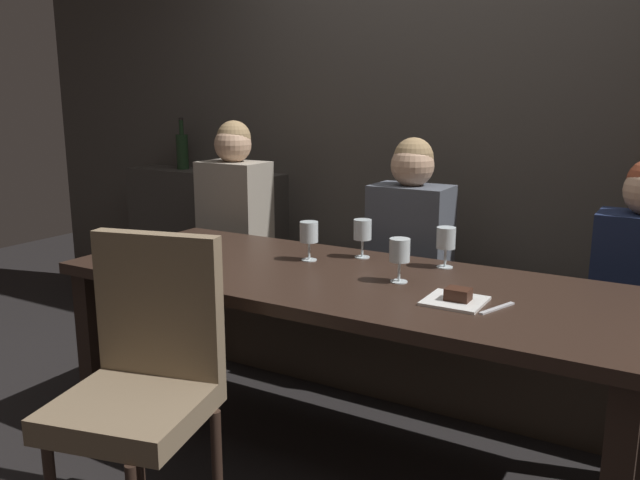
{
  "coord_description": "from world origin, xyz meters",
  "views": [
    {
      "loc": [
        1.13,
        -2.1,
        1.41
      ],
      "look_at": [
        -0.16,
        0.11,
        0.84
      ],
      "focal_mm": 36.38,
      "sensor_mm": 36.0,
      "label": 1
    }
  ],
  "objects_px": {
    "dining_table": "(343,298)",
    "chair_near_side": "(144,369)",
    "wine_bottle_dark_red": "(182,150)",
    "wine_glass_end_right": "(309,233)",
    "diner_redhead": "(235,202)",
    "diner_bearded": "(411,226)",
    "wine_glass_near_right": "(363,231)",
    "wine_glass_far_left": "(400,252)",
    "dessert_plate": "(456,299)",
    "banquette_bench": "(410,343)",
    "wine_glass_near_left": "(446,239)",
    "fork_on_table": "(497,308)"
  },
  "relations": [
    {
      "from": "diner_bearded",
      "to": "wine_glass_near_right",
      "type": "distance_m",
      "value": 0.39
    },
    {
      "from": "wine_bottle_dark_red",
      "to": "wine_glass_near_left",
      "type": "height_order",
      "value": "wine_bottle_dark_red"
    },
    {
      "from": "wine_glass_far_left",
      "to": "diner_bearded",
      "type": "bearing_deg",
      "value": 109.16
    },
    {
      "from": "wine_glass_far_left",
      "to": "fork_on_table",
      "type": "relative_size",
      "value": 0.96
    },
    {
      "from": "dining_table",
      "to": "chair_near_side",
      "type": "relative_size",
      "value": 2.24
    },
    {
      "from": "diner_redhead",
      "to": "dessert_plate",
      "type": "height_order",
      "value": "diner_redhead"
    },
    {
      "from": "wine_glass_near_left",
      "to": "dessert_plate",
      "type": "height_order",
      "value": "wine_glass_near_left"
    },
    {
      "from": "diner_bearded",
      "to": "wine_glass_near_left",
      "type": "bearing_deg",
      "value": -50.49
    },
    {
      "from": "wine_glass_near_right",
      "to": "wine_glass_near_left",
      "type": "height_order",
      "value": "same"
    },
    {
      "from": "fork_on_table",
      "to": "banquette_bench",
      "type": "bearing_deg",
      "value": 147.81
    },
    {
      "from": "diner_redhead",
      "to": "banquette_bench",
      "type": "bearing_deg",
      "value": 1.07
    },
    {
      "from": "chair_near_side",
      "to": "dessert_plate",
      "type": "bearing_deg",
      "value": 37.52
    },
    {
      "from": "dining_table",
      "to": "dessert_plate",
      "type": "xyz_separation_m",
      "value": [
        0.48,
        -0.1,
        0.1
      ]
    },
    {
      "from": "wine_glass_near_right",
      "to": "wine_glass_near_left",
      "type": "bearing_deg",
      "value": 3.32
    },
    {
      "from": "diner_redhead",
      "to": "wine_bottle_dark_red",
      "type": "distance_m",
      "value": 0.82
    },
    {
      "from": "wine_bottle_dark_red",
      "to": "wine_glass_end_right",
      "type": "bearing_deg",
      "value": -31.26
    },
    {
      "from": "wine_bottle_dark_red",
      "to": "fork_on_table",
      "type": "height_order",
      "value": "wine_bottle_dark_red"
    },
    {
      "from": "wine_glass_end_right",
      "to": "dessert_plate",
      "type": "bearing_deg",
      "value": -18.34
    },
    {
      "from": "diner_redhead",
      "to": "diner_bearded",
      "type": "xyz_separation_m",
      "value": [
        1.04,
        -0.01,
        -0.03
      ]
    },
    {
      "from": "wine_glass_near_right",
      "to": "diner_bearded",
      "type": "bearing_deg",
      "value": 81.36
    },
    {
      "from": "diner_bearded",
      "to": "wine_glass_near_right",
      "type": "bearing_deg",
      "value": -98.64
    },
    {
      "from": "diner_redhead",
      "to": "dessert_plate",
      "type": "distance_m",
      "value": 1.71
    },
    {
      "from": "diner_bearded",
      "to": "dessert_plate",
      "type": "relative_size",
      "value": 4.08
    },
    {
      "from": "chair_near_side",
      "to": "diner_redhead",
      "type": "height_order",
      "value": "diner_redhead"
    },
    {
      "from": "diner_redhead",
      "to": "wine_glass_far_left",
      "type": "distance_m",
      "value": 1.42
    },
    {
      "from": "chair_near_side",
      "to": "fork_on_table",
      "type": "relative_size",
      "value": 5.76
    },
    {
      "from": "dining_table",
      "to": "diner_bearded",
      "type": "height_order",
      "value": "diner_bearded"
    },
    {
      "from": "diner_bearded",
      "to": "wine_bottle_dark_red",
      "type": "xyz_separation_m",
      "value": [
        -1.73,
        0.37,
        0.25
      ]
    },
    {
      "from": "wine_glass_near_right",
      "to": "chair_near_side",
      "type": "bearing_deg",
      "value": -104.65
    },
    {
      "from": "wine_glass_near_right",
      "to": "fork_on_table",
      "type": "xyz_separation_m",
      "value": [
        0.68,
        -0.39,
        -0.11
      ]
    },
    {
      "from": "diner_redhead",
      "to": "wine_glass_near_right",
      "type": "relative_size",
      "value": 5.08
    },
    {
      "from": "diner_redhead",
      "to": "wine_glass_near_right",
      "type": "xyz_separation_m",
      "value": [
        0.98,
        -0.39,
        0.01
      ]
    },
    {
      "from": "dining_table",
      "to": "chair_near_side",
      "type": "height_order",
      "value": "chair_near_side"
    },
    {
      "from": "dessert_plate",
      "to": "dining_table",
      "type": "bearing_deg",
      "value": 168.12
    },
    {
      "from": "wine_glass_near_right",
      "to": "wine_glass_near_left",
      "type": "distance_m",
      "value": 0.36
    },
    {
      "from": "wine_bottle_dark_red",
      "to": "wine_glass_near_left",
      "type": "bearing_deg",
      "value": -19.94
    },
    {
      "from": "chair_near_side",
      "to": "wine_glass_far_left",
      "type": "distance_m",
      "value": 0.97
    },
    {
      "from": "diner_bearded",
      "to": "chair_near_side",
      "type": "bearing_deg",
      "value": -103.02
    },
    {
      "from": "banquette_bench",
      "to": "dessert_plate",
      "type": "bearing_deg",
      "value": -59.02
    },
    {
      "from": "wine_bottle_dark_red",
      "to": "dessert_plate",
      "type": "height_order",
      "value": "wine_bottle_dark_red"
    },
    {
      "from": "banquette_bench",
      "to": "diner_redhead",
      "type": "distance_m",
      "value": 1.21
    },
    {
      "from": "diner_redhead",
      "to": "wine_glass_end_right",
      "type": "height_order",
      "value": "diner_redhead"
    },
    {
      "from": "diner_redhead",
      "to": "wine_glass_end_right",
      "type": "relative_size",
      "value": 5.08
    },
    {
      "from": "fork_on_table",
      "to": "wine_glass_near_left",
      "type": "bearing_deg",
      "value": 148.33
    },
    {
      "from": "fork_on_table",
      "to": "dessert_plate",
      "type": "bearing_deg",
      "value": -159.0
    },
    {
      "from": "dessert_plate",
      "to": "diner_redhead",
      "type": "bearing_deg",
      "value": 152.81
    },
    {
      "from": "dining_table",
      "to": "wine_glass_near_left",
      "type": "xyz_separation_m",
      "value": [
        0.29,
        0.31,
        0.2
      ]
    },
    {
      "from": "diner_bearded",
      "to": "dessert_plate",
      "type": "bearing_deg",
      "value": -57.92
    },
    {
      "from": "banquette_bench",
      "to": "wine_glass_end_right",
      "type": "distance_m",
      "value": 0.88
    },
    {
      "from": "banquette_bench",
      "to": "wine_glass_near_left",
      "type": "bearing_deg",
      "value": -52.87
    }
  ]
}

